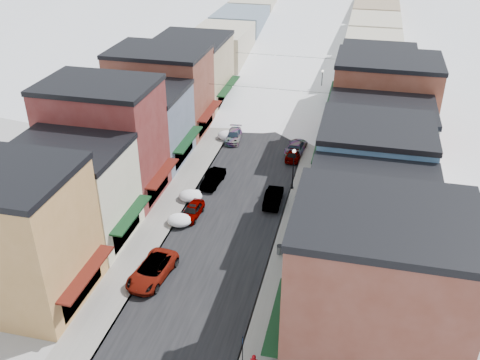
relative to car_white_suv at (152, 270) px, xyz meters
The scene contains 39 objects.
ground 9.27m from the car_white_suv, 63.41° to the right, with size 600.00×600.00×0.00m, color gray.
road 51.91m from the car_white_suv, 85.43° to the left, with size 10.00×160.00×0.01m, color black.
sidewalk_left 51.80m from the car_white_suv, 92.73° to the left, with size 3.20×160.00×0.15m, color gray.
sidewalk_right 52.84m from the car_white_suv, 78.28° to the left, with size 3.20×160.00×0.15m, color gray.
curb_left 51.75m from the car_white_suv, 91.01° to the left, with size 0.10×160.00×0.15m, color slate.
curb_right 52.55m from the car_white_suv, 79.93° to the left, with size 0.10×160.00×0.15m, color slate.
bldg_l_yellow 11.17m from the car_white_suv, 154.80° to the right, with size 11.30×8.70×11.50m.
bldg_l_cream 10.75m from the car_white_suv, 154.92° to the left, with size 11.30×8.20×9.50m.
bldg_l_brick_near 16.46m from the car_white_suv, 127.99° to the left, with size 12.30×8.20×12.50m.
bldg_l_grayblue 22.93m from the car_white_suv, 113.59° to the left, with size 11.30×9.20×9.00m.
bldg_l_brick_far 31.74m from the car_white_suv, 108.68° to the left, with size 13.30×9.20×11.00m.
bldg_l_tan 40.97m from the car_white_suv, 102.84° to the left, with size 11.30×11.20×10.00m.
bldg_r_brick_near 19.37m from the car_white_suv, 16.44° to the right, with size 12.30×9.20×12.50m.
bldg_r_green 18.16m from the car_white_suv, 12.17° to the left, with size 11.30×9.20×9.50m.
bldg_r_blue 21.96m from the car_white_suv, 36.32° to the left, with size 11.30×9.20×10.50m.
bldg_r_cream 28.36m from the car_white_suv, 50.65° to the left, with size 12.30×9.20×9.00m.
bldg_r_brick_far 36.13m from the car_white_suv, 59.19° to the left, with size 13.30×9.20×11.50m.
bldg_r_tan 44.45m from the car_white_suv, 66.96° to the left, with size 11.30×11.20×9.50m.
distant_blocks 74.92m from the car_white_suv, 86.83° to the left, with size 34.00×55.00×8.00m.
overhead_cables 39.82m from the car_white_suv, 83.98° to the left, with size 16.40×15.04×0.04m.
car_white_suv is the anchor object (origin of this frame).
car_silver_sedan 9.92m from the car_white_suv, 87.80° to the left, with size 1.57×3.90×1.33m, color #A9AAB1.
car_dark_hatch 16.67m from the car_white_suv, 87.82° to the left, with size 1.54×4.42×1.46m, color black.
car_silver_wagon 28.31m from the car_white_suv, 89.85° to the left, with size 1.85×4.56×1.32m, color #92969A.
car_green_sedan 16.26m from the car_white_suv, 61.22° to the left, with size 1.62×4.64×1.53m, color black.
car_gray_suv 26.31m from the car_white_suv, 71.30° to the left, with size 1.66×4.14×1.41m, color #989BA1.
car_black_sedan 28.14m from the car_white_suv, 72.56° to the left, with size 2.07×5.10×1.48m, color black.
car_lane_silver 49.62m from the car_white_suv, 87.27° to the left, with size 1.63×4.04×1.38m, color #979B9F.
car_lane_white 60.69m from the car_white_suv, 84.73° to the left, with size 2.61×5.66×1.57m, color #BDBDBF.
fire_hydrant 12.64m from the car_white_suv, 35.08° to the right, with size 0.50×0.38×0.86m.
parking_sign 12.01m from the car_white_suv, 37.30° to the right, with size 0.12×0.32×2.44m.
trash_can 11.43m from the car_white_suv, 29.47° to the left, with size 0.53×0.53×0.89m.
streetlamp_near 20.03m from the car_white_suv, 62.01° to the left, with size 0.39×0.39×4.71m.
streetlamp_far 47.73m from the car_white_suv, 78.53° to the left, with size 0.36×0.36×4.27m.
planter_near 13.16m from the car_white_suv, 27.92° to the right, with size 0.59×0.51×0.66m, color #295B2A.
planter_far 11.76m from the car_white_suv, 22.95° to the right, with size 0.34×0.34×0.62m, color #2B5F2D.
snow_pile_near 8.30m from the car_white_suv, 92.63° to the left, with size 2.45×2.71×1.04m.
snow_pile_mid 12.94m from the car_white_suv, 93.31° to the left, with size 2.50×2.74×1.06m.
snow_pile_far 28.56m from the car_white_suv, 91.50° to the left, with size 2.63×2.82×1.11m.
Camera 1 is at (11.30, -24.63, 29.55)m, focal length 40.00 mm.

